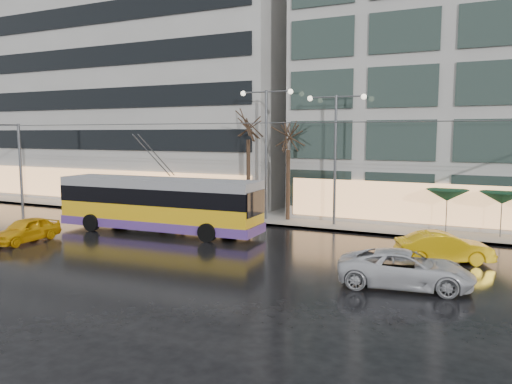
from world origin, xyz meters
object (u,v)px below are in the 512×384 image
Objects in this scene: bus_shelter at (147,187)px; taxi_a at (26,230)px; trolleybus at (159,206)px; street_lamp_near at (266,136)px.

bus_shelter reaches higher than taxi_a.
street_lamp_near reaches higher than trolleybus.
taxi_a is (-5.17, -5.60, -0.97)m from trolleybus.
street_lamp_near is 16.42m from taxi_a.
bus_shelter is (-6.05, 6.59, 0.29)m from trolleybus.
trolleybus is 3.27× the size of taxi_a.
trolleybus is 9.08m from street_lamp_near.
street_lamp_near is at bearing 57.15° from trolleybus.
bus_shelter is 1.02× the size of taxi_a.
street_lamp_near is 2.20× the size of taxi_a.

